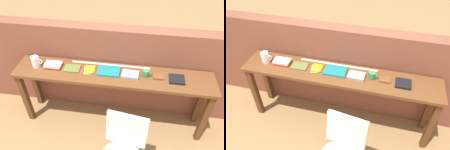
# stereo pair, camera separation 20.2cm
# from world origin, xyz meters

# --- Properties ---
(ground_plane) EXTENTS (40.00, 40.00, 0.00)m
(ground_plane) POSITION_xyz_m (0.00, 0.00, 0.00)
(ground_plane) COLOR #9E7547
(brick_wall_back) EXTENTS (6.00, 0.20, 1.34)m
(brick_wall_back) POSITION_xyz_m (0.00, 0.64, 0.67)
(brick_wall_back) COLOR brown
(brick_wall_back) RESTS_ON ground
(sideboard) EXTENTS (2.50, 0.44, 0.88)m
(sideboard) POSITION_xyz_m (0.00, 0.30, 0.74)
(sideboard) COLOR brown
(sideboard) RESTS_ON ground
(chair_white_moulded) EXTENTS (0.50, 0.51, 0.89)m
(chair_white_moulded) POSITION_xyz_m (0.23, -0.48, 0.53)
(chair_white_moulded) COLOR silver
(chair_white_moulded) RESTS_ON ground
(pitcher_white) EXTENTS (0.14, 0.10, 0.18)m
(pitcher_white) POSITION_xyz_m (-0.99, 0.29, 0.96)
(pitcher_white) COLOR white
(pitcher_white) RESTS_ON sideboard
(book_stack_leftmost) EXTENTS (0.21, 0.16, 0.05)m
(book_stack_leftmost) POSITION_xyz_m (-0.77, 0.33, 0.91)
(book_stack_leftmost) COLOR red
(book_stack_leftmost) RESTS_ON sideboard
(magazine_cycling) EXTENTS (0.21, 0.16, 0.02)m
(magazine_cycling) POSITION_xyz_m (-0.52, 0.31, 0.89)
(magazine_cycling) COLOR olive
(magazine_cycling) RESTS_ON sideboard
(pamphlet_pile_colourful) EXTENTS (0.17, 0.19, 0.01)m
(pamphlet_pile_colourful) POSITION_xyz_m (-0.31, 0.33, 0.89)
(pamphlet_pile_colourful) COLOR #E5334C
(pamphlet_pile_colourful) RESTS_ON sideboard
(book_open_centre) EXTENTS (0.28, 0.20, 0.02)m
(book_open_centre) POSITION_xyz_m (-0.05, 0.33, 0.89)
(book_open_centre) COLOR #19757A
(book_open_centre) RESTS_ON sideboard
(book_grey_hardcover) EXTENTS (0.21, 0.15, 0.03)m
(book_grey_hardcover) POSITION_xyz_m (0.22, 0.29, 0.90)
(book_grey_hardcover) COLOR #9E9EA3
(book_grey_hardcover) RESTS_ON sideboard
(mug) EXTENTS (0.11, 0.08, 0.09)m
(mug) POSITION_xyz_m (0.41, 0.31, 0.92)
(mug) COLOR #338C4C
(mug) RESTS_ON sideboard
(leather_journal_brown) EXTENTS (0.13, 0.10, 0.02)m
(leather_journal_brown) POSITION_xyz_m (0.56, 0.31, 0.89)
(leather_journal_brown) COLOR brown
(leather_journal_brown) RESTS_ON sideboard
(book_repair_rightmost) EXTENTS (0.18, 0.17, 0.03)m
(book_repair_rightmost) POSITION_xyz_m (0.78, 0.30, 0.89)
(book_repair_rightmost) COLOR black
(book_repair_rightmost) RESTS_ON sideboard
(ruler_metal_back_edge) EXTENTS (1.02, 0.03, 0.00)m
(ruler_metal_back_edge) POSITION_xyz_m (-0.05, 0.47, 0.88)
(ruler_metal_back_edge) COLOR silver
(ruler_metal_back_edge) RESTS_ON sideboard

